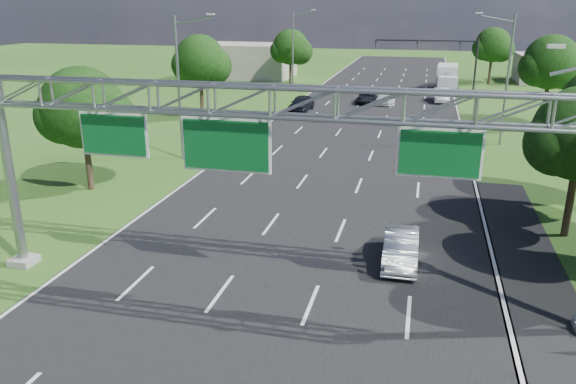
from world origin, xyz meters
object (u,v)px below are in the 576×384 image
(sign_gantry, at_px, (275,119))
(silver_sedan, at_px, (401,248))
(traffic_signal, at_px, (446,53))
(box_truck, at_px, (447,79))

(sign_gantry, distance_m, silver_sedan, 8.66)
(traffic_signal, relative_size, silver_sedan, 2.93)
(traffic_signal, bearing_deg, silver_sedan, -93.06)
(box_truck, bearing_deg, silver_sedan, -90.52)
(box_truck, bearing_deg, sign_gantry, -94.76)
(silver_sedan, xyz_separation_m, box_truck, (3.14, 53.47, 0.89))
(traffic_signal, height_order, silver_sedan, traffic_signal)
(traffic_signal, bearing_deg, box_truck, 83.37)
(silver_sedan, bearing_deg, sign_gantry, -139.58)
(silver_sedan, bearing_deg, traffic_signal, 85.85)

